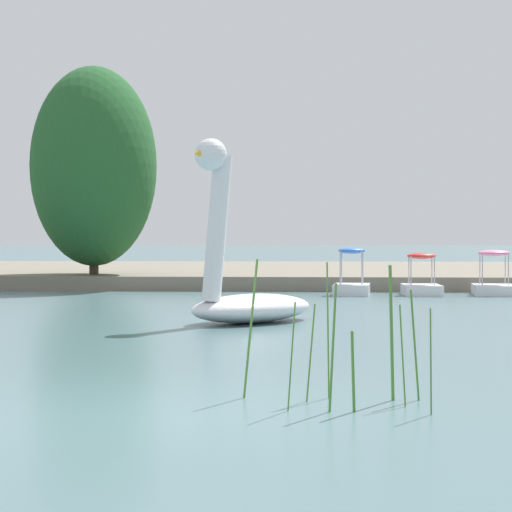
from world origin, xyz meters
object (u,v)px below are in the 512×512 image
at_px(pedal_boat_red, 421,284).
at_px(tree_willow_near_path, 94,166).
at_px(pedal_boat_blue, 352,283).
at_px(swan_boat, 245,287).
at_px(pedal_boat_pink, 494,282).

height_order(pedal_boat_red, tree_willow_near_path, tree_willow_near_path).
relative_size(pedal_boat_red, pedal_boat_blue, 0.99).
bearing_deg(swan_boat, pedal_boat_blue, 75.49).
bearing_deg(pedal_boat_red, pedal_boat_pink, 5.96).
bearing_deg(swan_boat, tree_willow_near_path, 115.42).
xyz_separation_m(pedal_boat_blue, tree_willow_near_path, (-9.20, 3.59, 4.03)).
distance_m(swan_boat, tree_willow_near_path, 15.71).
xyz_separation_m(swan_boat, pedal_boat_pink, (7.17, 10.47, -0.35)).
bearing_deg(pedal_boat_red, swan_boat, -115.38).
distance_m(pedal_boat_pink, tree_willow_near_path, 14.69).
height_order(swan_boat, pedal_boat_red, swan_boat).
bearing_deg(pedal_boat_pink, swan_boat, -124.39).
bearing_deg(tree_willow_near_path, pedal_boat_pink, -13.62).
xyz_separation_m(pedal_boat_pink, pedal_boat_blue, (-4.53, -0.26, -0.02)).
xyz_separation_m(pedal_boat_pink, tree_willow_near_path, (-13.73, 3.33, 4.01)).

